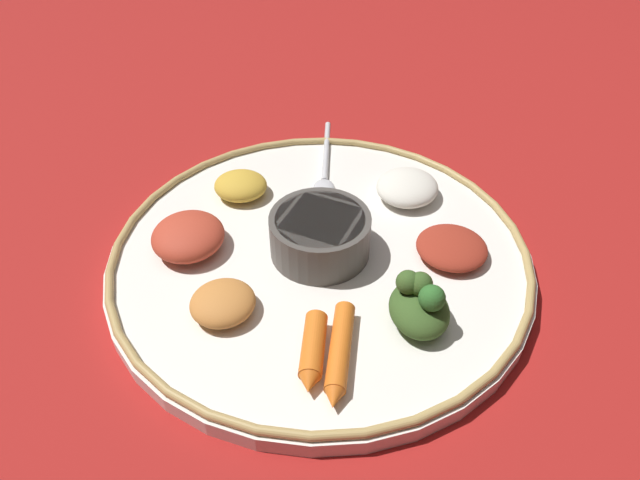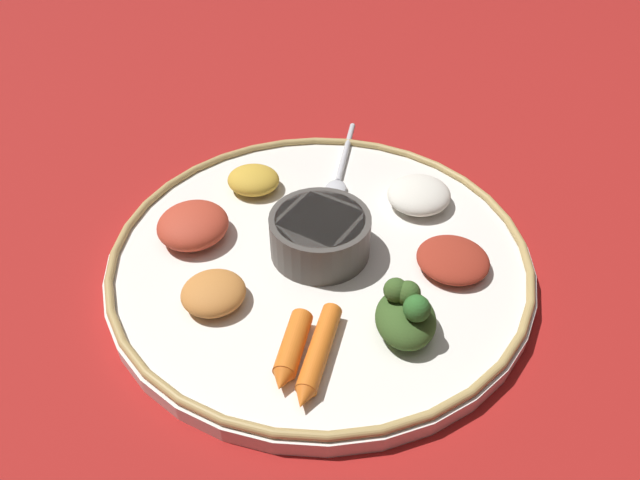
{
  "view_description": "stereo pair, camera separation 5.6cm",
  "coord_description": "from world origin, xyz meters",
  "px_view_note": "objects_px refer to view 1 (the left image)",
  "views": [
    {
      "loc": [
        0.31,
        -0.29,
        0.4
      ],
      "look_at": [
        0.0,
        0.0,
        0.03
      ],
      "focal_mm": 32.19,
      "sensor_mm": 36.0,
      "label": 1
    },
    {
      "loc": [
        0.34,
        -0.24,
        0.4
      ],
      "look_at": [
        0.0,
        0.0,
        0.03
      ],
      "focal_mm": 32.19,
      "sensor_mm": 36.0,
      "label": 2
    }
  ],
  "objects_px": {
    "greens_pile": "(419,305)",
    "carrot_near_spoon": "(313,351)",
    "spoon": "(325,170)",
    "center_bowl": "(320,234)",
    "carrot_outer": "(340,353)"
  },
  "relations": [
    {
      "from": "spoon",
      "to": "carrot_near_spoon",
      "type": "distance_m",
      "value": 0.27
    },
    {
      "from": "greens_pile",
      "to": "carrot_outer",
      "type": "height_order",
      "value": "greens_pile"
    },
    {
      "from": "greens_pile",
      "to": "carrot_near_spoon",
      "type": "bearing_deg",
      "value": -109.14
    },
    {
      "from": "greens_pile",
      "to": "carrot_outer",
      "type": "bearing_deg",
      "value": -102.21
    },
    {
      "from": "center_bowl",
      "to": "greens_pile",
      "type": "xyz_separation_m",
      "value": [
        0.12,
        -0.0,
        -0.0
      ]
    },
    {
      "from": "greens_pile",
      "to": "center_bowl",
      "type": "bearing_deg",
      "value": 179.91
    },
    {
      "from": "center_bowl",
      "to": "carrot_outer",
      "type": "distance_m",
      "value": 0.13
    },
    {
      "from": "spoon",
      "to": "greens_pile",
      "type": "bearing_deg",
      "value": -23.95
    },
    {
      "from": "spoon",
      "to": "carrot_near_spoon",
      "type": "height_order",
      "value": "carrot_near_spoon"
    },
    {
      "from": "center_bowl",
      "to": "spoon",
      "type": "relative_size",
      "value": 0.78
    },
    {
      "from": "carrot_outer",
      "to": "spoon",
      "type": "bearing_deg",
      "value": 139.06
    },
    {
      "from": "spoon",
      "to": "carrot_near_spoon",
      "type": "relative_size",
      "value": 1.83
    },
    {
      "from": "center_bowl",
      "to": "spoon",
      "type": "bearing_deg",
      "value": 134.44
    },
    {
      "from": "center_bowl",
      "to": "greens_pile",
      "type": "bearing_deg",
      "value": -0.09
    },
    {
      "from": "spoon",
      "to": "carrot_outer",
      "type": "relative_size",
      "value": 1.42
    }
  ]
}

